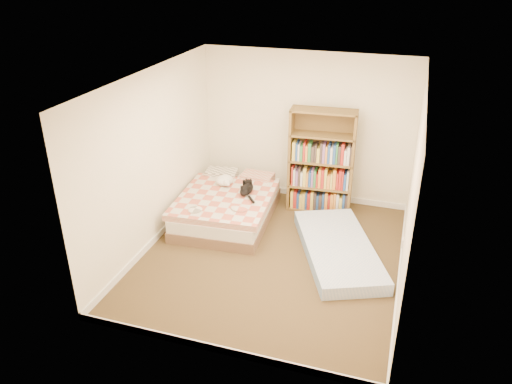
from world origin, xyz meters
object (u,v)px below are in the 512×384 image
(bed, at_px, (228,205))
(black_cat, at_px, (248,189))
(bookshelf, at_px, (321,175))
(white_dog, at_px, (225,180))
(floor_mattress, at_px, (338,249))

(bed, bearing_deg, black_cat, 12.37)
(black_cat, bearing_deg, bookshelf, 21.52)
(bed, distance_m, black_cat, 0.43)
(black_cat, bearing_deg, bed, -175.58)
(black_cat, relative_size, white_dog, 2.01)
(bed, relative_size, floor_mattress, 0.99)
(floor_mattress, bearing_deg, white_dog, 135.16)
(bed, distance_m, floor_mattress, 1.94)
(bed, xyz_separation_m, bookshelf, (1.32, 0.76, 0.38))
(bed, bearing_deg, floor_mattress, -20.20)
(floor_mattress, height_order, white_dog, white_dog)
(bookshelf, bearing_deg, bed, -153.87)
(floor_mattress, height_order, black_cat, black_cat)
(black_cat, bearing_deg, floor_mattress, -33.84)
(bed, height_order, black_cat, black_cat)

